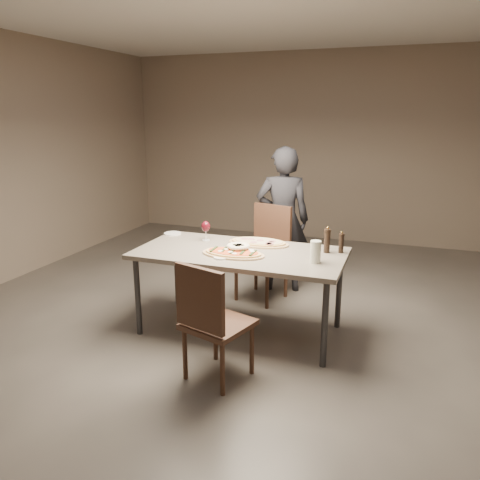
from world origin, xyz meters
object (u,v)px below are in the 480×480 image
(dining_table, at_px, (240,257))
(bread_basket, at_px, (238,248))
(carafe, at_px, (315,252))
(diner, at_px, (283,220))
(chair_far, at_px, (266,247))
(zucchini_pizza, at_px, (233,253))
(chair_near, at_px, (211,317))
(ham_pizza, at_px, (259,242))
(pepper_mill_left, at_px, (327,240))

(dining_table, bearing_deg, bread_basket, -93.21)
(carafe, bearing_deg, diner, 115.71)
(carafe, xyz_separation_m, chair_far, (-0.70, 0.97, -0.29))
(zucchini_pizza, height_order, chair_far, chair_far)
(bread_basket, xyz_separation_m, chair_near, (0.09, -0.82, -0.28))
(bread_basket, bearing_deg, chair_near, -83.80)
(dining_table, xyz_separation_m, bread_basket, (-0.00, -0.04, 0.10))
(ham_pizza, relative_size, diner, 0.36)
(dining_table, height_order, bread_basket, bread_basket)
(diner, bearing_deg, zucchini_pizza, 70.30)
(dining_table, bearing_deg, carafe, -8.11)
(zucchini_pizza, bearing_deg, diner, 65.95)
(ham_pizza, height_order, diner, diner)
(ham_pizza, distance_m, chair_far, 0.65)
(dining_table, distance_m, bread_basket, 0.11)
(dining_table, bearing_deg, ham_pizza, 72.85)
(dining_table, height_order, ham_pizza, ham_pizza)
(ham_pizza, relative_size, carafe, 3.14)
(diner, bearing_deg, chair_near, 74.76)
(ham_pizza, height_order, bread_basket, bread_basket)
(ham_pizza, bearing_deg, pepper_mill_left, 0.67)
(ham_pizza, bearing_deg, dining_table, -101.37)
(pepper_mill_left, relative_size, carafe, 1.27)
(bread_basket, xyz_separation_m, diner, (0.08, 1.18, -0.00))
(zucchini_pizza, height_order, diner, diner)
(dining_table, distance_m, diner, 1.15)
(bread_basket, relative_size, chair_far, 0.20)
(bread_basket, bearing_deg, chair_far, 91.22)
(bread_basket, height_order, chair_near, chair_near)
(chair_far, bearing_deg, zucchini_pizza, 105.56)
(zucchini_pizza, xyz_separation_m, bread_basket, (0.01, 0.09, 0.03))
(carafe, relative_size, chair_near, 0.20)
(zucchini_pizza, relative_size, pepper_mill_left, 2.39)
(chair_near, bearing_deg, pepper_mill_left, 76.39)
(dining_table, relative_size, pepper_mill_left, 7.88)
(pepper_mill_left, height_order, chair_far, chair_far)
(ham_pizza, distance_m, diner, 0.87)
(pepper_mill_left, bearing_deg, carafe, -97.14)
(zucchini_pizza, xyz_separation_m, ham_pizza, (0.10, 0.40, -0.00))
(ham_pizza, bearing_deg, chair_far, 105.60)
(chair_near, xyz_separation_m, chair_far, (-0.11, 1.73, 0.04))
(ham_pizza, xyz_separation_m, bread_basket, (-0.09, -0.31, 0.03))
(chair_near, bearing_deg, carafe, 69.02)
(ham_pizza, xyz_separation_m, chair_near, (0.00, -1.13, -0.26))
(chair_near, relative_size, diner, 0.58)
(dining_table, xyz_separation_m, ham_pizza, (0.08, 0.27, 0.07))
(zucchini_pizza, height_order, ham_pizza, zucchini_pizza)
(bread_basket, bearing_deg, carafe, -4.99)
(zucchini_pizza, relative_size, ham_pizza, 0.97)
(zucchini_pizza, bearing_deg, chair_near, -101.86)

